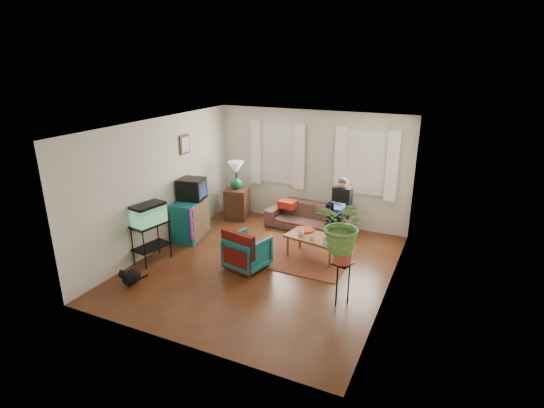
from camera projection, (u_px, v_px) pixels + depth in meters
The scene contains 31 objects.
floor at pixel (263, 266), 7.89m from camera, with size 4.50×5.00×0.01m, color #4F2B14.
ceiling at pixel (262, 126), 7.03m from camera, with size 4.50×5.00×0.01m, color white.
wall_back at pixel (311, 168), 9.60m from camera, with size 4.50×0.01×2.60m, color silver.
wall_front at pixel (175, 258), 5.32m from camera, with size 4.50×0.01×2.60m, color silver.
wall_left at pixel (160, 185), 8.36m from camera, with size 0.01×5.00×2.60m, color silver.
wall_right at pixel (393, 220), 6.57m from camera, with size 0.01×5.00×2.60m, color silver.
window_left at pixel (278, 154), 9.82m from camera, with size 1.08×0.04×1.38m, color white.
window_right at pixel (366, 163), 9.01m from camera, with size 1.08×0.04×1.38m, color white.
curtains_left at pixel (277, 155), 9.75m from camera, with size 1.36×0.06×1.50m, color white.
curtains_right at pixel (366, 164), 8.94m from camera, with size 1.36×0.06×1.50m, color white.
picture_frame at pixel (185, 145), 8.85m from camera, with size 0.04×0.32×0.40m, color #3D2616.
area_rug at pixel (298, 255), 8.33m from camera, with size 2.00×1.60×0.01m, color brown.
sofa at pixel (310, 213), 9.45m from camera, with size 1.94×0.77×0.76m, color brown.
seated_person at pixel (340, 210), 9.06m from camera, with size 0.49×0.60×1.16m, color black, non-canonical shape.
side_table at pixel (237, 204), 10.11m from camera, with size 0.50×0.50×0.73m, color #3B2B16.
table_lamp at pixel (236, 176), 9.89m from camera, with size 0.38×0.38×0.67m, color white, non-canonical shape.
dresser at pixel (191, 219), 9.04m from camera, with size 0.47×0.93×0.84m, color #12626D.
crt_tv at pixel (192, 189), 8.91m from camera, with size 0.51×0.47×0.45m, color black.
aquarium_stand at pixel (151, 243), 7.97m from camera, with size 0.38×0.68×0.76m, color black.
aquarium at pixel (149, 214), 7.78m from camera, with size 0.34×0.62×0.40m, color #7FD899.
black_cat at pixel (131, 275), 7.23m from camera, with size 0.25×0.39×0.33m, color black.
armchair at pixel (248, 250), 7.73m from camera, with size 0.68×0.63×0.69m, color navy.
serape_throw at pixel (237, 248), 7.48m from camera, with size 0.70×0.16×0.57m, color #9E0A0A.
coffee_table at pixel (314, 247), 8.16m from camera, with size 1.06×0.58×0.44m, color brown.
cup_a at pixel (301, 233), 8.14m from camera, with size 0.12×0.12×0.09m, color white.
cup_b at pixel (312, 238), 7.92m from camera, with size 0.10×0.10×0.09m, color beige.
bowl at pixel (330, 237), 8.00m from camera, with size 0.21×0.21×0.05m, color white.
snack_tray at pixel (306, 230), 8.36m from camera, with size 0.33×0.33×0.04m, color #B21414.
birdcage at pixel (328, 236), 7.73m from camera, with size 0.17×0.17×0.31m, color #115B6B, non-canonical shape.
plant_stand at pixel (341, 283), 6.62m from camera, with size 0.30×0.30×0.70m, color black.
potted_plant at pixel (344, 233), 6.34m from camera, with size 0.80×0.69×0.89m, color #599947.
Camera 1 is at (3.13, -6.34, 3.70)m, focal length 28.00 mm.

